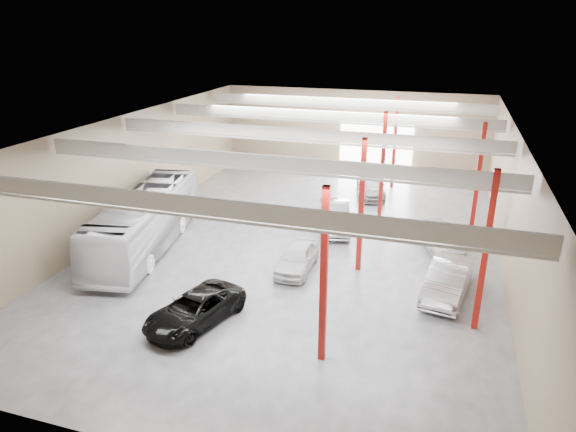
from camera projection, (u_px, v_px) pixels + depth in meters
The scene contains 8 objects.
depot_shell at pixel (305, 161), 28.48m from camera, with size 22.12×32.12×7.06m.
coach_bus at pixel (146, 220), 29.07m from camera, with size 2.79×11.91×3.32m, color silver.
black_sedan at pixel (195, 309), 21.96m from camera, with size 2.24×4.85×1.35m, color black.
car_row_a at pixel (297, 257), 26.72m from camera, with size 1.66×4.13×1.41m, color silver.
car_row_b at pixel (334, 216), 31.95m from camera, with size 1.80×5.16×1.70m, color #A4A4A9.
car_row_c at pixel (371, 186), 38.23m from camera, with size 2.03×5.00×1.45m, color gray.
car_right_near at pixel (448, 280), 24.17m from camera, with size 1.71×4.91×1.62m, color #B5B4B9.
car_right_far at pixel (441, 238), 28.94m from camera, with size 1.86×4.62×1.57m, color silver.
Camera 1 is at (7.52, -26.25, 12.22)m, focal length 32.00 mm.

